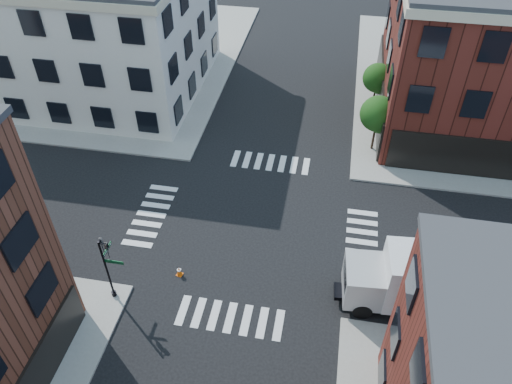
{
  "coord_description": "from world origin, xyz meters",
  "views": [
    {
      "loc": [
        4.25,
        -22.36,
        23.46
      ],
      "look_at": [
        0.03,
        0.74,
        2.5
      ],
      "focal_mm": 35.0,
      "sensor_mm": 36.0,
      "label": 1
    }
  ],
  "objects": [
    {
      "name": "traffic_cone",
      "position": [
        -3.62,
        -4.6,
        0.32
      ],
      "size": [
        0.44,
        0.44,
        0.66
      ],
      "rotation": [
        0.0,
        0.0,
        -0.25
      ],
      "color": "#F75F0A",
      "rests_on": "ground"
    },
    {
      "name": "ground",
      "position": [
        0.0,
        0.0,
        0.0
      ],
      "size": [
        120.0,
        120.0,
        0.0
      ],
      "primitive_type": "plane",
      "color": "black",
      "rests_on": "ground"
    },
    {
      "name": "tree_far",
      "position": [
        7.56,
        15.98,
        2.87
      ],
      "size": [
        2.43,
        2.43,
        4.07
      ],
      "color": "black",
      "rests_on": "ground"
    },
    {
      "name": "signal_pole",
      "position": [
        -6.72,
        -6.68,
        2.86
      ],
      "size": [
        1.29,
        1.24,
        4.6
      ],
      "color": "black",
      "rests_on": "ground"
    },
    {
      "name": "tree_near",
      "position": [
        7.56,
        9.98,
        3.16
      ],
      "size": [
        2.69,
        2.69,
        4.49
      ],
      "color": "black",
      "rests_on": "ground"
    },
    {
      "name": "box_truck",
      "position": [
        10.34,
        -4.2,
        2.05
      ],
      "size": [
        8.87,
        3.29,
        3.94
      ],
      "rotation": [
        0.0,
        0.0,
        0.08
      ],
      "color": "silver",
      "rests_on": "ground"
    },
    {
      "name": "sidewalk_nw",
      "position": [
        -21.0,
        21.0,
        0.07
      ],
      "size": [
        30.0,
        30.0,
        0.15
      ],
      "primitive_type": "cube",
      "color": "gray",
      "rests_on": "ground"
    },
    {
      "name": "building_nw",
      "position": [
        -19.0,
        16.0,
        5.5
      ],
      "size": [
        22.0,
        16.0,
        11.0
      ],
      "primitive_type": "cube",
      "color": "silver",
      "rests_on": "ground"
    }
  ]
}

